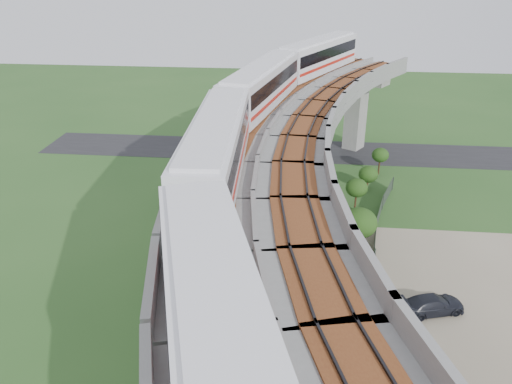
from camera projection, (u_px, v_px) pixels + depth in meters
ground at (258, 296)px, 35.86m from camera, size 160.00×160.00×0.00m
dirt_lot at (467, 327)px, 32.81m from camera, size 18.00×26.00×0.04m
asphalt_road at (281, 150)px, 62.84m from camera, size 60.00×8.00×0.03m
viaduct at (319, 184)px, 31.65m from camera, size 19.58×73.98×11.40m
metro_train at (271, 115)px, 34.00m from camera, size 12.44×61.20×3.64m
fence at (398, 296)px, 34.67m from camera, size 3.87×38.73×1.50m
tree_0 at (380, 155)px, 54.93m from camera, size 1.87×1.87×3.11m
tree_1 at (368, 174)px, 51.45m from camera, size 2.00×2.00×2.61m
tree_2 at (357, 188)px, 46.98m from camera, size 2.09×2.09×3.28m
tree_3 at (359, 223)px, 41.29m from camera, size 2.97×2.97×3.41m
tree_4 at (347, 256)px, 36.35m from camera, size 2.49×2.49×3.42m
tree_5 at (356, 322)px, 30.33m from camera, size 2.66×2.66×3.09m
tree_6 at (375, 363)px, 27.07m from camera, size 2.25×2.25×3.08m
car_white at (404, 333)px, 31.45m from camera, size 1.42×3.39×1.14m
car_dark at (433, 304)px, 33.95m from camera, size 4.69×2.98×1.27m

